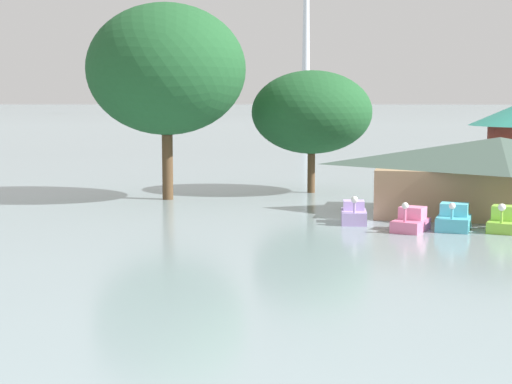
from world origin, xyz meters
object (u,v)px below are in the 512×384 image
at_px(boathouse, 499,174).
at_px(pedal_boat_lavender, 354,214).
at_px(shoreline_tree_tall_left, 166,69).
at_px(shoreline_tree_mid, 312,112).
at_px(pedal_boat_cyan, 454,219).
at_px(pedal_boat_pink, 411,221).
at_px(pedal_boat_lime, 504,221).

bearing_deg(boathouse, pedal_boat_lavender, -148.30).
relative_size(shoreline_tree_tall_left, shoreline_tree_mid, 1.49).
xyz_separation_m(pedal_boat_lavender, shoreline_tree_tall_left, (-13.26, 7.90, 8.25)).
distance_m(pedal_boat_lavender, pedal_boat_cyan, 5.43).
height_order(boathouse, shoreline_tree_mid, shoreline_tree_mid).
distance_m(pedal_boat_pink, boathouse, 8.74).
height_order(pedal_boat_cyan, shoreline_tree_mid, shoreline_tree_mid).
distance_m(pedal_boat_cyan, shoreline_tree_mid, 18.54).
bearing_deg(boathouse, shoreline_tree_mid, 144.44).
xyz_separation_m(boathouse, shoreline_tree_tall_left, (-21.32, 2.92, 6.35)).
bearing_deg(shoreline_tree_mid, pedal_boat_lavender, -72.92).
bearing_deg(pedal_boat_lime, pedal_boat_cyan, -76.80).
distance_m(pedal_boat_cyan, boathouse, 7.05).
relative_size(pedal_boat_lavender, shoreline_tree_mid, 0.28).
bearing_deg(pedal_boat_cyan, shoreline_tree_tall_left, -108.86).
relative_size(pedal_boat_lime, shoreline_tree_tall_left, 0.19).
bearing_deg(shoreline_tree_mid, pedal_boat_cyan, -57.58).
xyz_separation_m(pedal_boat_lavender, boathouse, (8.07, 4.98, 1.90)).
xyz_separation_m(pedal_boat_pink, pedal_boat_cyan, (2.17, 0.75, 0.06)).
relative_size(pedal_boat_pink, pedal_boat_cyan, 1.04).
xyz_separation_m(pedal_boat_lime, boathouse, (0.26, 6.18, 1.89)).
relative_size(pedal_boat_pink, shoreline_tree_mid, 0.31).
distance_m(pedal_boat_cyan, pedal_boat_lime, 2.52).
relative_size(pedal_boat_lavender, pedal_boat_pink, 0.91).
height_order(pedal_boat_lime, shoreline_tree_tall_left, shoreline_tree_tall_left).
bearing_deg(pedal_boat_lavender, pedal_boat_cyan, 70.67).
bearing_deg(boathouse, pedal_boat_pink, -125.45).
xyz_separation_m(pedal_boat_cyan, shoreline_tree_tall_left, (-18.55, 9.12, 8.21)).
bearing_deg(pedal_boat_lavender, shoreline_tree_tall_left, -127.11).
xyz_separation_m(pedal_boat_pink, pedal_boat_lime, (4.69, 0.77, 0.03)).
distance_m(pedal_boat_lime, shoreline_tree_mid, 19.94).
bearing_deg(shoreline_tree_tall_left, pedal_boat_cyan, -26.19).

